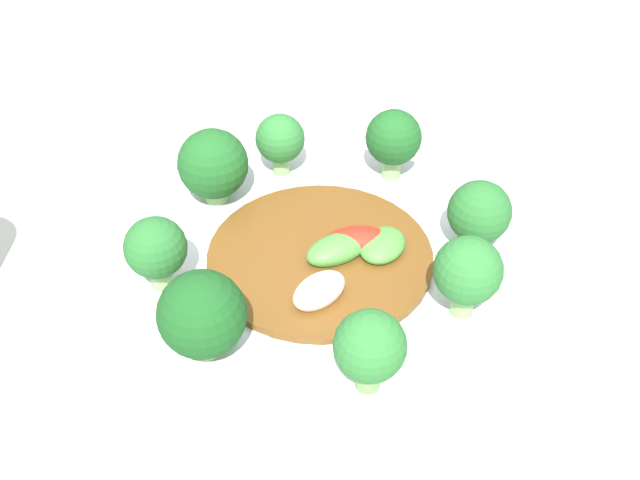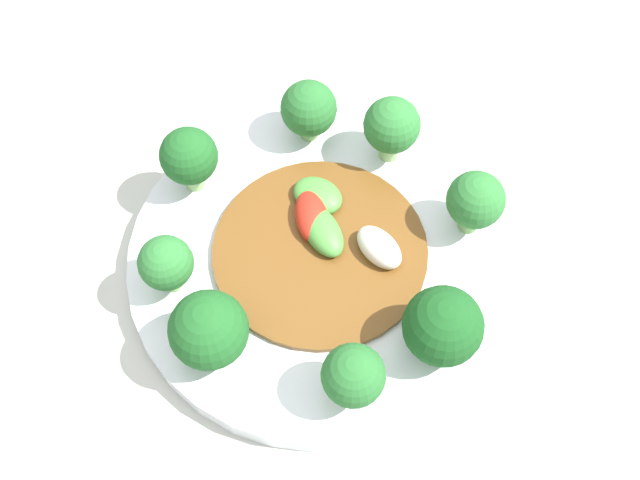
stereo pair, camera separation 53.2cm
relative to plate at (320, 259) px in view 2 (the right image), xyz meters
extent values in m
cube|color=#B7BCAD|center=(0.03, 0.02, -0.37)|extent=(1.19, 0.79, 0.72)
cylinder|color=silver|center=(0.00, 0.00, 0.00)|extent=(0.32, 0.32, 0.02)
cylinder|color=#89B76B|center=(-0.12, -0.01, 0.02)|extent=(0.02, 0.02, 0.02)
sphere|color=#2D7533|center=(-0.12, -0.01, 0.05)|extent=(0.05, 0.05, 0.05)
cylinder|color=#89B76B|center=(0.12, -0.02, 0.02)|extent=(0.02, 0.02, 0.01)
sphere|color=#1E5B23|center=(0.12, -0.02, 0.05)|extent=(0.06, 0.06, 0.06)
cylinder|color=#7AAD5B|center=(-0.09, -0.08, 0.02)|extent=(0.02, 0.02, 0.02)
sphere|color=#286B2D|center=(-0.09, -0.08, 0.05)|extent=(0.05, 0.05, 0.05)
cylinder|color=#89B76B|center=(0.08, 0.09, 0.02)|extent=(0.02, 0.02, 0.02)
sphere|color=#286B2D|center=(0.08, 0.09, 0.05)|extent=(0.05, 0.05, 0.05)
cylinder|color=#70A356|center=(-0.09, 0.09, 0.02)|extent=(0.02, 0.02, 0.02)
sphere|color=#2D7533|center=(-0.09, 0.09, 0.05)|extent=(0.05, 0.05, 0.05)
cylinder|color=#89B76B|center=(0.02, 0.12, 0.02)|extent=(0.02, 0.02, 0.01)
sphere|color=#19511E|center=(0.02, 0.12, 0.05)|extent=(0.06, 0.06, 0.06)
cylinder|color=#89B76B|center=(0.09, -0.08, 0.02)|extent=(0.02, 0.02, 0.02)
sphere|color=#2D7533|center=(0.09, -0.08, 0.05)|extent=(0.04, 0.04, 0.04)
cylinder|color=#89B76B|center=(0.01, -0.13, 0.02)|extent=(0.02, 0.02, 0.02)
sphere|color=#1E5B23|center=(0.01, -0.13, 0.05)|extent=(0.05, 0.05, 0.05)
cylinder|color=brown|center=(0.00, 0.00, 0.01)|extent=(0.18, 0.18, 0.01)
ellipsoid|color=silver|center=(-0.03, 0.04, 0.02)|extent=(0.04, 0.05, 0.02)
ellipsoid|color=#4C933D|center=(-0.01, -0.01, 0.02)|extent=(0.05, 0.06, 0.02)
ellipsoid|color=red|center=(-0.02, -0.02, 0.02)|extent=(0.06, 0.05, 0.02)
ellipsoid|color=#4C933D|center=(-0.04, -0.03, 0.02)|extent=(0.04, 0.04, 0.02)
camera|label=1|loc=(-0.23, 0.36, 0.41)|focal=42.00mm
camera|label=2|loc=(0.25, 0.17, 0.54)|focal=42.00mm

